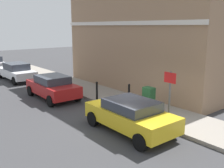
% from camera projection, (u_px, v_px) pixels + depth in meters
% --- Properties ---
extents(ground, '(80.00, 80.00, 0.00)m').
position_uv_depth(ground, '(124.00, 121.00, 11.83)').
color(ground, '#38383A').
extents(sidewalk, '(2.59, 30.00, 0.15)m').
position_uv_depth(sidewalk, '(86.00, 89.00, 17.52)').
color(sidewalk, gray).
rests_on(sidewalk, ground).
extents(corner_building, '(7.82, 11.85, 7.81)m').
position_uv_depth(corner_building, '(161.00, 31.00, 18.28)').
color(corner_building, '#937256').
rests_on(corner_building, ground).
extents(car_yellow, '(1.98, 4.07, 1.36)m').
position_uv_depth(car_yellow, '(131.00, 115.00, 10.48)').
color(car_yellow, gold).
rests_on(car_yellow, ground).
extents(car_red, '(1.93, 4.01, 1.41)m').
position_uv_depth(car_red, '(53.00, 86.00, 15.34)').
color(car_red, maroon).
rests_on(car_red, ground).
extents(car_white, '(1.87, 4.53, 1.41)m').
position_uv_depth(car_white, '(16.00, 71.00, 20.55)').
color(car_white, silver).
rests_on(car_white, ground).
extents(utility_cabinet, '(0.46, 0.61, 1.15)m').
position_uv_depth(utility_cabinet, '(149.00, 99.00, 12.88)').
color(utility_cabinet, '#1E4C28').
rests_on(utility_cabinet, sidewalk).
extents(bollard_near_cabinet, '(0.14, 0.14, 1.04)m').
position_uv_depth(bollard_near_cabinet, '(129.00, 92.00, 14.11)').
color(bollard_near_cabinet, black).
rests_on(bollard_near_cabinet, sidewalk).
extents(bollard_far_kerb, '(0.14, 0.14, 1.04)m').
position_uv_depth(bollard_far_kerb, '(97.00, 90.00, 14.69)').
color(bollard_far_kerb, black).
rests_on(bollard_far_kerb, sidewalk).
extents(street_sign, '(0.08, 0.60, 2.30)m').
position_uv_depth(street_sign, '(170.00, 90.00, 10.66)').
color(street_sign, '#59595B').
rests_on(street_sign, sidewalk).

